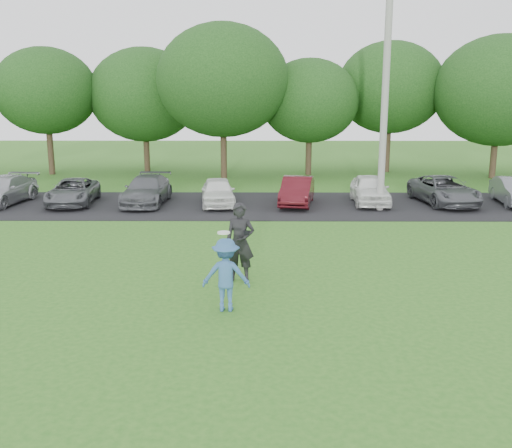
{
  "coord_description": "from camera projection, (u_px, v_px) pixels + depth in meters",
  "views": [
    {
      "loc": [
        0.12,
        -11.23,
        4.6
      ],
      "look_at": [
        0.0,
        3.5,
        1.3
      ],
      "focal_mm": 40.0,
      "sensor_mm": 36.0,
      "label": 1
    }
  ],
  "objects": [
    {
      "name": "camera_bystander",
      "position": [
        240.0,
        242.0,
        14.34
      ],
      "size": [
        0.79,
        0.57,
        2.02
      ],
      "color": "black",
      "rests_on": "ground"
    },
    {
      "name": "ground",
      "position": [
        255.0,
        321.0,
        11.97
      ],
      "size": [
        100.0,
        100.0,
        0.0
      ],
      "primitive_type": "plane",
      "color": "#2C681D",
      "rests_on": "ground"
    },
    {
      "name": "tree_row",
      "position": [
        285.0,
        91.0,
        33.09
      ],
      "size": [
        42.39,
        9.85,
        8.64
      ],
      "color": "#38281C",
      "rests_on": "ground"
    },
    {
      "name": "utility_pole",
      "position": [
        386.0,
        75.0,
        22.37
      ],
      "size": [
        0.28,
        0.28,
        10.87
      ],
      "primitive_type": "cylinder",
      "color": "gray",
      "rests_on": "ground"
    },
    {
      "name": "frisbee_player",
      "position": [
        226.0,
        275.0,
        12.4
      ],
      "size": [
        1.07,
        0.66,
        1.82
      ],
      "color": "#366299",
      "rests_on": "ground"
    },
    {
      "name": "parking_lot",
      "position": [
        258.0,
        205.0,
        24.65
      ],
      "size": [
        32.0,
        6.5,
        0.03
      ],
      "primitive_type": "cube",
      "color": "black",
      "rests_on": "ground"
    },
    {
      "name": "parked_cars",
      "position": [
        250.0,
        191.0,
        24.66
      ],
      "size": [
        30.53,
        4.57,
        1.25
      ],
      "color": "slate",
      "rests_on": "parking_lot"
    }
  ]
}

